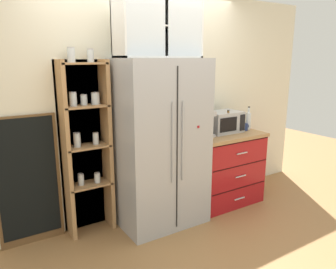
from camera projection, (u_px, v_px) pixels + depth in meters
ground_plane at (162, 221)px, 3.67m from camera, size 10.73×10.73×0.00m
wall_back_cream at (143, 106)px, 3.70m from camera, size 5.02×0.10×2.55m
refrigerator at (160, 144)px, 3.47m from camera, size 0.93×0.68×1.81m
pantry_shelf_column at (85, 143)px, 3.30m from camera, size 0.51×0.27×1.91m
counter_cabinet at (223, 167)px, 4.09m from camera, size 0.92×0.64×0.90m
microwave at (223, 122)px, 4.00m from camera, size 0.44×0.33×0.26m
coffee_maker at (204, 123)px, 3.78m from camera, size 0.17×0.20×0.31m
mug_navy at (245, 127)px, 4.11m from camera, size 0.12×0.08×0.09m
bottle_clear at (248, 119)px, 4.16m from camera, size 0.07×0.07×0.30m
bottle_amber at (228, 123)px, 3.92m from camera, size 0.06×0.06×0.29m
upper_cabinet at (157, 27)px, 3.23m from camera, size 0.89×0.32×0.61m
chalkboard_menu at (28, 181)px, 3.10m from camera, size 0.60×0.04×1.29m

